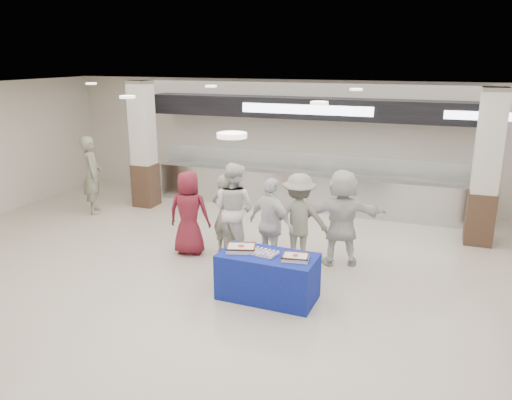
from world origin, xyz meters
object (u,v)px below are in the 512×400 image
at_px(display_table, 268,276).
at_px(cupcake_tray, 264,253).
at_px(civilian_maroon, 189,213).
at_px(soldier_b, 299,219).
at_px(sheet_cake_left, 241,248).
at_px(soldier_bg, 92,175).
at_px(civilian_white, 342,217).
at_px(chef_tall, 234,209).
at_px(chef_short, 271,225).
at_px(sheet_cake_right, 295,257).
at_px(soldier_a, 225,214).

height_order(display_table, cupcake_tray, cupcake_tray).
xyz_separation_m(civilian_maroon, soldier_b, (2.13, 0.28, 0.03)).
xyz_separation_m(sheet_cake_left, soldier_bg, (-5.10, 2.86, 0.16)).
bearing_deg(display_table, soldier_b, 89.72).
bearing_deg(cupcake_tray, soldier_b, 85.76).
distance_m(civilian_maroon, civilian_white, 2.93).
bearing_deg(soldier_bg, chef_tall, -144.93).
bearing_deg(chef_tall, civilian_white, -160.96).
relative_size(chef_tall, soldier_bg, 0.95).
bearing_deg(sheet_cake_left, civilian_maroon, 141.66).
bearing_deg(cupcake_tray, soldier_bg, 152.27).
bearing_deg(soldier_bg, chef_short, -146.79).
relative_size(civilian_maroon, chef_tall, 0.91).
bearing_deg(civilian_maroon, display_table, 139.38).
xyz_separation_m(chef_tall, chef_short, (0.92, -0.46, -0.06)).
height_order(sheet_cake_left, sheet_cake_right, sheet_cake_left).
distance_m(civilian_maroon, chef_tall, 0.88).
bearing_deg(soldier_a, sheet_cake_left, 133.02).
distance_m(sheet_cake_left, sheet_cake_right, 0.93).
height_order(chef_tall, soldier_b, chef_tall).
height_order(display_table, chef_short, chef_short).
height_order(soldier_b, civilian_white, civilian_white).
distance_m(sheet_cake_right, soldier_b, 1.65).
bearing_deg(soldier_a, chef_tall, -149.31).
bearing_deg(sheet_cake_left, chef_tall, 116.42).
xyz_separation_m(display_table, sheet_cake_left, (-0.46, 0.02, 0.42)).
relative_size(cupcake_tray, chef_short, 0.24).
distance_m(display_table, sheet_cake_right, 0.63).
relative_size(sheet_cake_left, civilian_white, 0.30).
xyz_separation_m(civilian_white, soldier_bg, (-6.39, 1.08, 0.05)).
bearing_deg(soldier_b, sheet_cake_left, 52.85).
xyz_separation_m(cupcake_tray, civilian_maroon, (-2.01, 1.31, 0.05)).
bearing_deg(civilian_white, cupcake_tray, 43.68).
bearing_deg(sheet_cake_right, chef_short, 124.25).
xyz_separation_m(civilian_maroon, chef_short, (1.74, -0.17, 0.02)).
relative_size(display_table, soldier_bg, 0.81).
bearing_deg(chef_tall, soldier_a, 32.57).
bearing_deg(civilian_white, soldier_a, -13.62).
height_order(sheet_cake_right, chef_tall, chef_tall).
bearing_deg(chef_short, sheet_cake_left, 106.37).
xyz_separation_m(chef_tall, soldier_b, (1.30, -0.01, -0.05)).
height_order(display_table, civilian_white, civilian_white).
relative_size(sheet_cake_right, soldier_b, 0.26).
bearing_deg(chef_tall, chef_short, 166.35).
xyz_separation_m(display_table, soldier_bg, (-5.56, 2.87, 0.59)).
bearing_deg(sheet_cake_left, display_table, -2.39).
height_order(display_table, soldier_b, soldier_b).
bearing_deg(cupcake_tray, civilian_maroon, 146.99).
distance_m(chef_short, soldier_b, 0.60).
xyz_separation_m(cupcake_tray, soldier_bg, (-5.51, 2.90, 0.18)).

